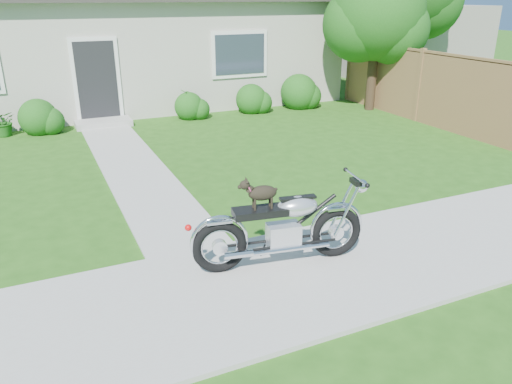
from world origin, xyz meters
TOP-DOWN VIEW (x-y plane):
  - ground at (0.00, 0.00)m, footprint 80.00×80.00m
  - sidewalk at (0.00, 0.00)m, footprint 24.00×2.20m
  - walkway at (-1.50, 5.00)m, footprint 1.20×8.00m
  - house at (-0.00, 11.99)m, footprint 12.60×7.03m
  - fence at (6.30, 5.75)m, footprint 0.12×6.62m
  - tree_near at (6.14, 7.37)m, footprint 2.69×2.64m
  - shrub_row at (0.66, 8.50)m, footprint 10.57×1.09m
  - potted_plant_left at (-3.82, 8.55)m, footprint 0.59×0.68m
  - potted_plant_right at (0.77, 8.55)m, footprint 0.49×0.49m
  - motorcycle_with_dog at (-0.57, 0.29)m, footprint 2.21×0.68m

SIDE VIEW (x-z plane):
  - ground at x=0.00m, z-range 0.00..0.00m
  - walkway at x=-1.50m, z-range 0.00..0.03m
  - sidewalk at x=0.00m, z-range 0.00..0.04m
  - potted_plant_left at x=-3.82m, z-range 0.00..0.73m
  - potted_plant_right at x=0.77m, z-range 0.00..0.79m
  - shrub_row at x=0.66m, z-range -0.15..0.95m
  - motorcycle_with_dog at x=-0.57m, z-range -0.03..1.12m
  - fence at x=6.30m, z-range -0.01..1.89m
  - house at x=0.00m, z-range -0.09..4.41m
  - tree_near at x=6.14m, z-range 0.57..4.61m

